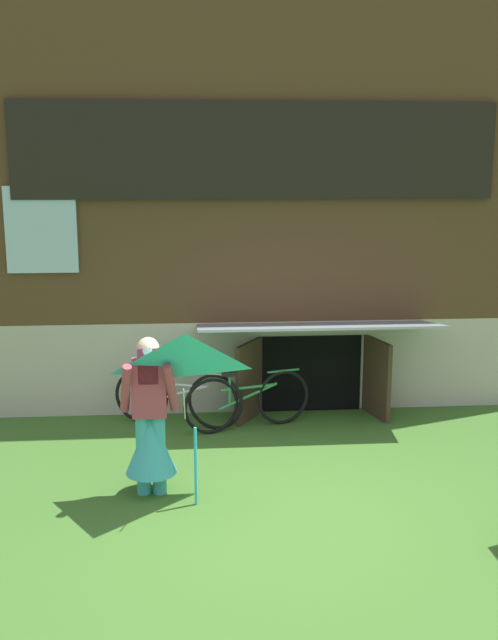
{
  "coord_description": "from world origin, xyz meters",
  "views": [
    {
      "loc": [
        -0.85,
        -6.47,
        3.24
      ],
      "look_at": [
        -0.22,
        1.41,
        1.61
      ],
      "focal_mm": 40.76,
      "sensor_mm": 36.0,
      "label": 1
    }
  ],
  "objects": [
    {
      "name": "log_house",
      "position": [
        0.0,
        5.59,
        2.71
      ],
      "size": [
        8.29,
        6.31,
        5.43
      ],
      "color": "#ADA393",
      "rests_on": "ground_plane"
    },
    {
      "name": "ground_plane",
      "position": [
        0.0,
        0.0,
        0.0
      ],
      "size": [
        60.0,
        60.0,
        0.0
      ],
      "primitive_type": "plane",
      "color": "#386023"
    },
    {
      "name": "bicycle_green",
      "position": [
        -0.16,
        2.33,
        0.38
      ],
      "size": [
        1.64,
        0.54,
        0.78
      ],
      "rotation": [
        0.0,
        0.0,
        0.3
      ],
      "color": "black",
      "rests_on": "ground_plane"
    },
    {
      "name": "kite",
      "position": [
        -0.91,
        -0.1,
        1.34
      ],
      "size": [
        1.07,
        1.13,
        1.66
      ],
      "color": "#2DB2CC",
      "rests_on": "ground_plane"
    },
    {
      "name": "bicycle_silver",
      "position": [
        -1.05,
        2.49,
        0.38
      ],
      "size": [
        1.66,
        0.58,
        0.79
      ],
      "rotation": [
        0.0,
        0.0,
        -0.32
      ],
      "color": "black",
      "rests_on": "ground_plane"
    },
    {
      "name": "person",
      "position": [
        -1.29,
        0.51,
        0.69
      ],
      "size": [
        0.61,
        0.52,
        1.64
      ],
      "rotation": [
        0.0,
        0.0,
        -0.03
      ],
      "color": "teal",
      "rests_on": "ground_plane"
    }
  ]
}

